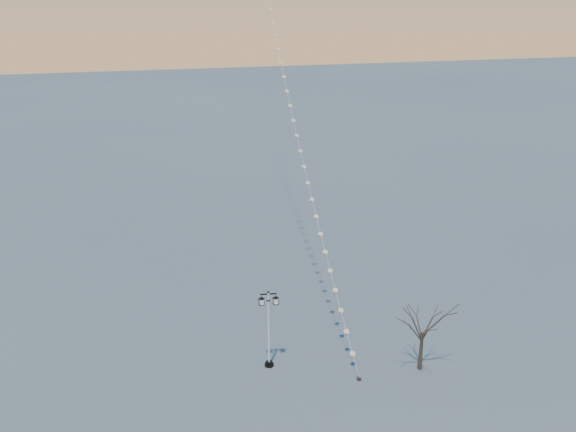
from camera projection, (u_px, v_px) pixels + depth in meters
name	position (u px, v px, depth m)	size (l,w,h in m)	color
ground	(314.00, 382.00, 30.75)	(300.00, 300.00, 0.00)	#565758
street_lamp	(269.00, 325.00, 31.35)	(1.09, 0.50, 4.33)	black
bare_tree	(423.00, 322.00, 31.00)	(2.36, 2.36, 3.91)	#362A1F
kite_train	(287.00, 64.00, 44.13)	(4.63, 38.74, 27.61)	#2E1F1A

